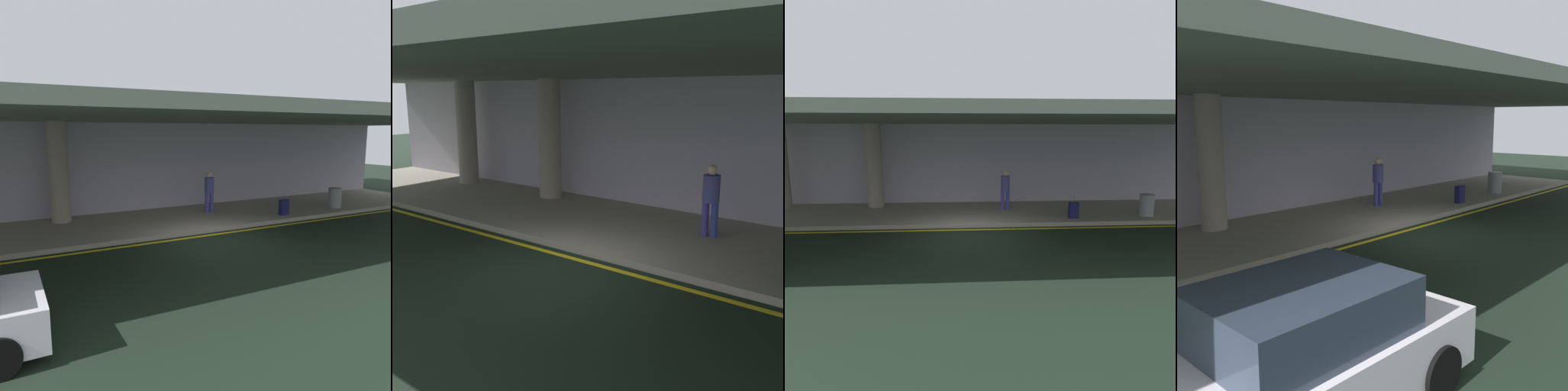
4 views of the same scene
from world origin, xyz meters
TOP-DOWN VIEW (x-y plane):
  - ground_plane at (0.00, 0.00)m, footprint 60.00×60.00m
  - sidewalk at (0.00, 3.10)m, footprint 26.00×4.20m
  - lane_stripe_yellow at (0.00, 0.73)m, footprint 26.00×0.14m
  - support_column_far_left at (-8.00, 4.37)m, footprint 0.70×0.70m
  - support_column_left_mid at (-4.00, 4.37)m, footprint 0.70×0.70m
  - ceiling_overhang at (0.00, 2.60)m, footprint 28.00×13.20m
  - terminal_back_wall at (0.00, 5.35)m, footprint 26.00×0.30m
  - traveler_with_luggage at (1.68, 3.43)m, footprint 0.38×0.38m

SIDE VIEW (x-z plane):
  - ground_plane at x=0.00m, z-range 0.00..0.00m
  - lane_stripe_yellow at x=0.00m, z-range 0.00..0.01m
  - sidewalk at x=0.00m, z-range 0.00..0.15m
  - traveler_with_luggage at x=1.68m, z-range 0.27..1.95m
  - terminal_back_wall at x=0.00m, z-range 0.00..3.80m
  - support_column_far_left at x=-8.00m, z-range 0.15..3.80m
  - support_column_left_mid at x=-4.00m, z-range 0.15..3.80m
  - ceiling_overhang at x=0.00m, z-range 3.80..4.10m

